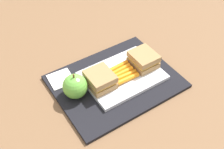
# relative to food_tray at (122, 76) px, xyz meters

# --- Properties ---
(ground_plane) EXTENTS (2.40, 2.40, 0.00)m
(ground_plane) POSITION_rel_food_tray_xyz_m (0.03, 0.00, -0.02)
(ground_plane) COLOR brown
(lunchbag_mat) EXTENTS (0.36, 0.28, 0.01)m
(lunchbag_mat) POSITION_rel_food_tray_xyz_m (0.03, 0.00, -0.01)
(lunchbag_mat) COLOR black
(lunchbag_mat) RESTS_ON ground_plane
(food_tray) EXTENTS (0.23, 0.17, 0.01)m
(food_tray) POSITION_rel_food_tray_xyz_m (0.00, 0.00, 0.00)
(food_tray) COLOR white
(food_tray) RESTS_ON lunchbag_mat
(sandwich_half_left) EXTENTS (0.07, 0.08, 0.04)m
(sandwich_half_left) POSITION_rel_food_tray_xyz_m (-0.08, 0.00, 0.03)
(sandwich_half_left) COLOR #9E7A4C
(sandwich_half_left) RESTS_ON food_tray
(sandwich_half_right) EXTENTS (0.07, 0.08, 0.04)m
(sandwich_half_right) POSITION_rel_food_tray_xyz_m (0.08, 0.00, 0.03)
(sandwich_half_right) COLOR #9E7A4C
(sandwich_half_right) RESTS_ON food_tray
(carrot_sticks_bundle) EXTENTS (0.08, 0.07, 0.02)m
(carrot_sticks_bundle) POSITION_rel_food_tray_xyz_m (0.00, -0.00, 0.01)
(carrot_sticks_bundle) COLOR orange
(carrot_sticks_bundle) RESTS_ON food_tray
(apple) EXTENTS (0.07, 0.07, 0.08)m
(apple) POSITION_rel_food_tray_xyz_m (0.15, -0.01, 0.03)
(apple) COLOR #66B742
(apple) RESTS_ON lunchbag_mat
(paper_napkin) EXTENTS (0.07, 0.07, 0.00)m
(paper_napkin) POSITION_rel_food_tray_xyz_m (0.16, -0.09, -0.00)
(paper_napkin) COLOR white
(paper_napkin) RESTS_ON lunchbag_mat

